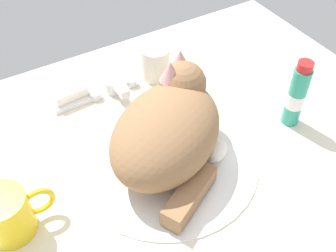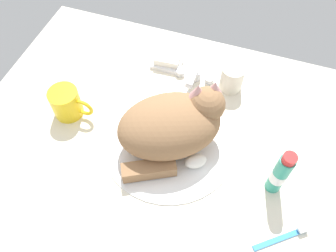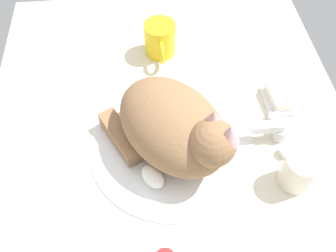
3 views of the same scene
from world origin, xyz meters
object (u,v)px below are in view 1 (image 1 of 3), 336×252
at_px(faucet, 115,87).
at_px(rinse_cup, 155,63).
at_px(toothpaste_bottle, 297,95).
at_px(coffee_mug, 9,216).
at_px(cat, 169,128).
at_px(soap_bar, 69,92).

relative_size(faucet, rinse_cup, 1.50).
xyz_separation_m(rinse_cup, toothpaste_bottle, (0.17, -0.28, 0.03)).
bearing_deg(coffee_mug, cat, 1.69).
distance_m(cat, coffee_mug, 0.31).
relative_size(faucet, soap_bar, 1.59).
bearing_deg(cat, faucet, 92.63).
distance_m(cat, soap_bar, 0.28).
height_order(rinse_cup, toothpaste_bottle, toothpaste_bottle).
xyz_separation_m(soap_bar, toothpaste_bottle, (0.38, -0.30, 0.05)).
bearing_deg(soap_bar, toothpaste_bottle, -38.58).
xyz_separation_m(faucet, soap_bar, (-0.10, 0.03, 0.00)).
bearing_deg(rinse_cup, toothpaste_bottle, -58.31).
bearing_deg(soap_bar, coffee_mug, -126.89).
bearing_deg(cat, soap_bar, 112.72).
distance_m(cat, toothpaste_bottle, 0.27).
bearing_deg(faucet, rinse_cup, 4.85).
bearing_deg(coffee_mug, soap_bar, 53.11).
bearing_deg(toothpaste_bottle, coffee_mug, 176.32).
relative_size(soap_bar, toothpaste_bottle, 0.49).
relative_size(coffee_mug, toothpaste_bottle, 0.79).
bearing_deg(rinse_cup, cat, -113.34).
xyz_separation_m(faucet, coffee_mug, (-0.30, -0.23, 0.02)).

